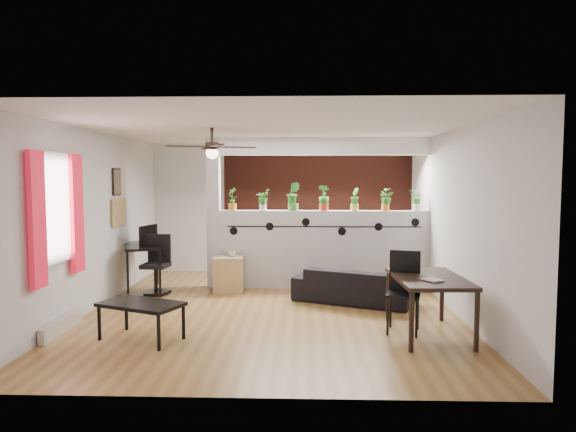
{
  "coord_description": "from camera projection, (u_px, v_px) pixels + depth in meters",
  "views": [
    {
      "loc": [
        0.47,
        -7.33,
        1.93
      ],
      "look_at": [
        0.21,
        0.6,
        1.32
      ],
      "focal_mm": 32.0,
      "sensor_mm": 36.0,
      "label": 1
    }
  ],
  "objects": [
    {
      "name": "room_shell",
      "position": [
        272.0,
        221.0,
        7.37
      ],
      "size": [
        6.3,
        7.1,
        2.9
      ],
      "color": "brown",
      "rests_on": "ground"
    },
    {
      "name": "partition_wall",
      "position": [
        324.0,
        249.0,
        8.88
      ],
      "size": [
        3.6,
        0.18,
        1.35
      ],
      "primitive_type": "cube",
      "color": "#BCBCC1",
      "rests_on": "ground"
    },
    {
      "name": "ceiling_header",
      "position": [
        324.0,
        146.0,
        8.75
      ],
      "size": [
        3.6,
        0.18,
        0.3
      ],
      "primitive_type": "cube",
      "color": "white",
      "rests_on": "room_shell"
    },
    {
      "name": "pier_column",
      "position": [
        214.0,
        213.0,
        8.9
      ],
      "size": [
        0.22,
        0.2,
        2.6
      ],
      "primitive_type": "cube",
      "color": "#BCBCC1",
      "rests_on": "ground"
    },
    {
      "name": "brick_panel",
      "position": [
        321.0,
        208.0,
        10.3
      ],
      "size": [
        3.9,
        0.05,
        2.6
      ],
      "primitive_type": "cube",
      "color": "#A23E2F",
      "rests_on": "ground"
    },
    {
      "name": "vine_decal",
      "position": [
        324.0,
        227.0,
        8.76
      ],
      "size": [
        3.31,
        0.01,
        0.3
      ],
      "color": "black",
      "rests_on": "partition_wall"
    },
    {
      "name": "window_assembly",
      "position": [
        56.0,
        211.0,
        6.24
      ],
      "size": [
        0.09,
        1.3,
        1.55
      ],
      "color": "white",
      "rests_on": "room_shell"
    },
    {
      "name": "baseboard_heater",
      "position": [
        61.0,
        326.0,
        6.35
      ],
      "size": [
        0.08,
        1.0,
        0.18
      ],
      "primitive_type": "cube",
      "color": "beige",
      "rests_on": "ground"
    },
    {
      "name": "corkboard",
      "position": [
        119.0,
        212.0,
        8.39
      ],
      "size": [
        0.03,
        0.6,
        0.45
      ],
      "primitive_type": "cube",
      "color": "#9E7B4C",
      "rests_on": "room_shell"
    },
    {
      "name": "framed_art",
      "position": [
        117.0,
        182.0,
        8.31
      ],
      "size": [
        0.03,
        0.34,
        0.44
      ],
      "color": "#8C7259",
      "rests_on": "room_shell"
    },
    {
      "name": "ceiling_fan",
      "position": [
        212.0,
        149.0,
        7.02
      ],
      "size": [
        1.19,
        1.19,
        0.43
      ],
      "color": "black",
      "rests_on": "room_shell"
    },
    {
      "name": "potted_plant_0",
      "position": [
        232.0,
        198.0,
        8.87
      ],
      "size": [
        0.25,
        0.26,
        0.4
      ],
      "color": "orange",
      "rests_on": "partition_wall"
    },
    {
      "name": "potted_plant_1",
      "position": [
        263.0,
        199.0,
        8.85
      ],
      "size": [
        0.19,
        0.22,
        0.37
      ],
      "color": "silver",
      "rests_on": "partition_wall"
    },
    {
      "name": "potted_plant_2",
      "position": [
        293.0,
        196.0,
        8.83
      ],
      "size": [
        0.28,
        0.23,
        0.49
      ],
      "color": "#3C8931",
      "rests_on": "partition_wall"
    },
    {
      "name": "potted_plant_3",
      "position": [
        324.0,
        197.0,
        8.82
      ],
      "size": [
        0.27,
        0.24,
        0.44
      ],
      "color": "red",
      "rests_on": "partition_wall"
    },
    {
      "name": "potted_plant_4",
      "position": [
        355.0,
        198.0,
        8.8
      ],
      "size": [
        0.18,
        0.21,
        0.39
      ],
      "color": "gold",
      "rests_on": "partition_wall"
    },
    {
      "name": "potted_plant_5",
      "position": [
        385.0,
        199.0,
        8.78
      ],
      "size": [
        0.23,
        0.24,
        0.38
      ],
      "color": "orange",
      "rests_on": "partition_wall"
    },
    {
      "name": "potted_plant_6",
      "position": [
        416.0,
        200.0,
        8.77
      ],
      "size": [
        0.22,
        0.21,
        0.36
      ],
      "color": "silver",
      "rests_on": "partition_wall"
    },
    {
      "name": "sofa",
      "position": [
        353.0,
        286.0,
        7.89
      ],
      "size": [
        1.84,
        1.29,
        0.5
      ],
      "primitive_type": "imported",
      "rotation": [
        0.0,
        0.0,
        2.74
      ],
      "color": "black",
      "rests_on": "ground"
    },
    {
      "name": "cube_shelf",
      "position": [
        229.0,
        274.0,
        8.63
      ],
      "size": [
        0.5,
        0.45,
        0.59
      ],
      "primitive_type": "cube",
      "rotation": [
        0.0,
        0.0,
        0.04
      ],
      "color": "tan",
      "rests_on": "ground"
    },
    {
      "name": "cup",
      "position": [
        231.0,
        254.0,
        8.6
      ],
      "size": [
        0.13,
        0.13,
        0.1
      ],
      "primitive_type": "imported",
      "rotation": [
        0.0,
        0.0,
        -0.0
      ],
      "color": "gray",
      "rests_on": "cube_shelf"
    },
    {
      "name": "computer_desk",
      "position": [
        143.0,
        249.0,
        8.63
      ],
      "size": [
        0.89,
        1.22,
        0.79
      ],
      "color": "black",
      "rests_on": "ground"
    },
    {
      "name": "monitor",
      "position": [
        146.0,
        238.0,
        8.76
      ],
      "size": [
        0.31,
        0.12,
        0.17
      ],
      "primitive_type": "imported",
      "rotation": [
        0.0,
        0.0,
        1.32
      ],
      "color": "black",
      "rests_on": "computer_desk"
    },
    {
      "name": "office_chair",
      "position": [
        157.0,
        268.0,
        8.45
      ],
      "size": [
        0.5,
        0.5,
        0.96
      ],
      "color": "black",
      "rests_on": "ground"
    },
    {
      "name": "dining_table",
      "position": [
        429.0,
        283.0,
        6.23
      ],
      "size": [
        0.86,
        1.35,
        0.72
      ],
      "color": "black",
      "rests_on": "ground"
    },
    {
      "name": "book",
      "position": [
        426.0,
        281.0,
        5.93
      ],
      "size": [
        0.26,
        0.29,
        0.02
      ],
      "primitive_type": "imported",
      "rotation": [
        0.0,
        0.0,
        0.5
      ],
      "color": "gray",
      "rests_on": "dining_table"
    },
    {
      "name": "folding_chair",
      "position": [
        404.0,
        284.0,
        6.42
      ],
      "size": [
        0.5,
        0.5,
        1.0
      ],
      "color": "black",
      "rests_on": "ground"
    },
    {
      "name": "coffee_table",
      "position": [
        141.0,
        306.0,
        6.06
      ],
      "size": [
        1.09,
        0.87,
        0.45
      ],
      "color": "black",
      "rests_on": "ground"
    }
  ]
}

